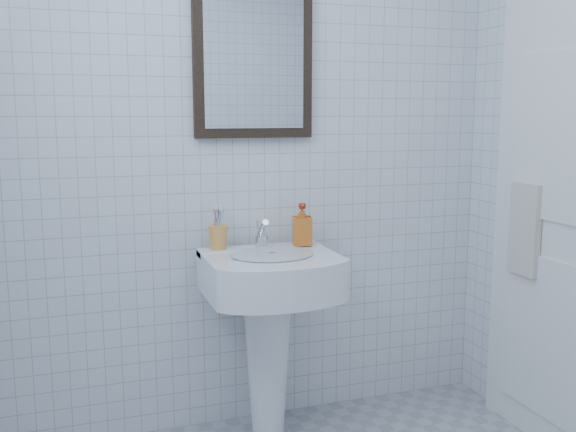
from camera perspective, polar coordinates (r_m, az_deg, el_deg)
name	(u,v)px	position (r m, az deg, el deg)	size (l,w,h in m)	color
wall_back	(249,135)	(2.70, -3.53, 7.17)	(2.20, 0.02, 2.50)	silver
washbasin	(269,314)	(2.62, -1.71, -8.71)	(0.52, 0.38, 0.80)	white
faucet	(262,236)	(2.64, -2.35, -1.77)	(0.05, 0.11, 0.13)	silver
toothbrush_cup	(218,237)	(2.62, -6.22, -1.90)	(0.08, 0.08, 0.10)	#EA9D43
soap_dispenser	(302,224)	(2.69, 1.26, -0.72)	(0.08, 0.08, 0.17)	#CB4C13
wall_mirror	(254,61)	(2.70, -3.08, 13.55)	(0.50, 0.04, 0.62)	black
bathroom_door	(566,203)	(2.68, 23.51, 1.05)	(0.04, 0.80, 2.00)	silver
towel_ring	(531,186)	(2.79, 20.82, 2.54)	(0.18, 0.18, 0.01)	silver
hand_towel	(525,229)	(2.80, 20.30, -1.13)	(0.03, 0.16, 0.38)	beige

